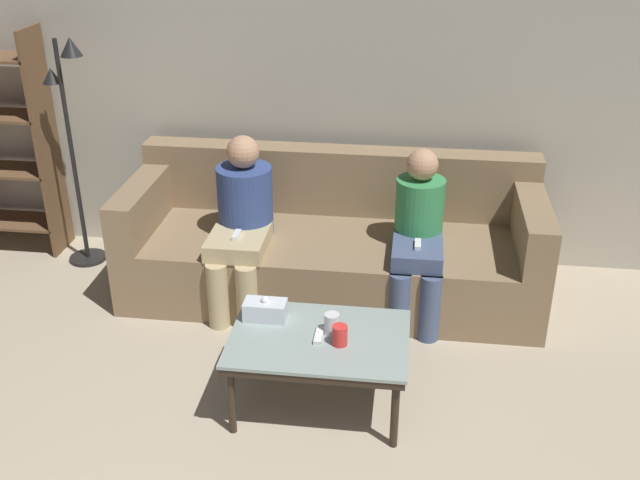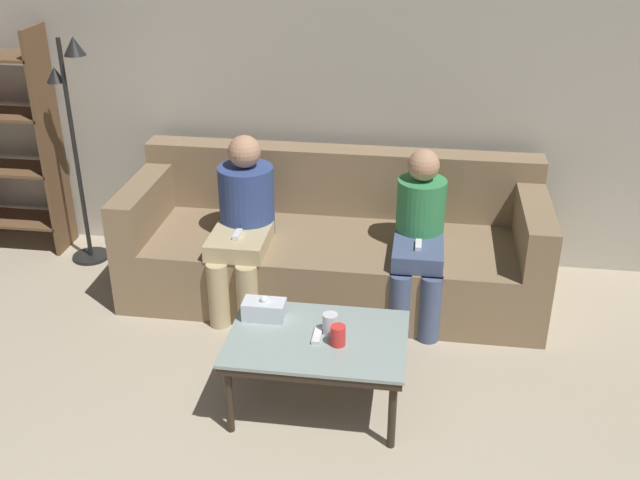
{
  "view_description": "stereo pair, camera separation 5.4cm",
  "coord_description": "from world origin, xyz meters",
  "px_view_note": "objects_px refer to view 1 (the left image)",
  "views": [
    {
      "loc": [
        0.48,
        -1.16,
        2.53
      ],
      "look_at": [
        0.0,
        2.55,
        0.67
      ],
      "focal_mm": 42.0,
      "sensor_mm": 36.0,
      "label": 1
    },
    {
      "loc": [
        0.54,
        -1.15,
        2.53
      ],
      "look_at": [
        0.0,
        2.55,
        0.67
      ],
      "focal_mm": 42.0,
      "sensor_mm": 36.0,
      "label": 2
    }
  ],
  "objects_px": {
    "cup_near_right": "(340,335)",
    "game_remote": "(319,335)",
    "cup_near_left": "(332,324)",
    "standing_lamp": "(72,130)",
    "couch": "(333,246)",
    "seated_person_mid_left": "(418,232)",
    "seated_person_left_end": "(242,218)",
    "coffee_table": "(319,344)",
    "tissue_box": "(265,310)"
  },
  "relations": [
    {
      "from": "couch",
      "to": "cup_near_right",
      "type": "xyz_separation_m",
      "value": [
        0.18,
        -1.29,
        0.16
      ]
    },
    {
      "from": "game_remote",
      "to": "standing_lamp",
      "type": "xyz_separation_m",
      "value": [
        -1.85,
        1.42,
        0.54
      ]
    },
    {
      "from": "cup_near_left",
      "to": "standing_lamp",
      "type": "bearing_deg",
      "value": 144.34
    },
    {
      "from": "coffee_table",
      "to": "seated_person_left_end",
      "type": "height_order",
      "value": "seated_person_left_end"
    },
    {
      "from": "seated_person_mid_left",
      "to": "tissue_box",
      "type": "bearing_deg",
      "value": -131.87
    },
    {
      "from": "couch",
      "to": "seated_person_mid_left",
      "type": "height_order",
      "value": "seated_person_mid_left"
    },
    {
      "from": "game_remote",
      "to": "seated_person_mid_left",
      "type": "relative_size",
      "value": 0.14
    },
    {
      "from": "tissue_box",
      "to": "seated_person_mid_left",
      "type": "distance_m",
      "value": 1.16
    },
    {
      "from": "tissue_box",
      "to": "coffee_table",
      "type": "bearing_deg",
      "value": -24.38
    },
    {
      "from": "standing_lamp",
      "to": "couch",
      "type": "bearing_deg",
      "value": -5.79
    },
    {
      "from": "cup_near_right",
      "to": "standing_lamp",
      "type": "bearing_deg",
      "value": 143.23
    },
    {
      "from": "coffee_table",
      "to": "cup_near_left",
      "type": "relative_size",
      "value": 8.21
    },
    {
      "from": "cup_near_left",
      "to": "seated_person_mid_left",
      "type": "xyz_separation_m",
      "value": [
        0.42,
        0.96,
        0.08
      ]
    },
    {
      "from": "seated_person_mid_left",
      "to": "cup_near_right",
      "type": "bearing_deg",
      "value": -109.11
    },
    {
      "from": "cup_near_left",
      "to": "seated_person_mid_left",
      "type": "bearing_deg",
      "value": 66.48
    },
    {
      "from": "cup_near_right",
      "to": "game_remote",
      "type": "height_order",
      "value": "cup_near_right"
    },
    {
      "from": "coffee_table",
      "to": "seated_person_mid_left",
      "type": "xyz_separation_m",
      "value": [
        0.47,
        1.0,
        0.18
      ]
    },
    {
      "from": "cup_near_right",
      "to": "tissue_box",
      "type": "distance_m",
      "value": 0.45
    },
    {
      "from": "cup_near_left",
      "to": "cup_near_right",
      "type": "height_order",
      "value": "cup_near_left"
    },
    {
      "from": "coffee_table",
      "to": "game_remote",
      "type": "distance_m",
      "value": 0.05
    },
    {
      "from": "couch",
      "to": "coffee_table",
      "type": "bearing_deg",
      "value": -86.68
    },
    {
      "from": "game_remote",
      "to": "seated_person_left_end",
      "type": "bearing_deg",
      "value": 121.33
    },
    {
      "from": "couch",
      "to": "game_remote",
      "type": "distance_m",
      "value": 1.24
    },
    {
      "from": "cup_near_left",
      "to": "tissue_box",
      "type": "distance_m",
      "value": 0.37
    },
    {
      "from": "game_remote",
      "to": "seated_person_mid_left",
      "type": "height_order",
      "value": "seated_person_mid_left"
    },
    {
      "from": "cup_near_right",
      "to": "seated_person_mid_left",
      "type": "height_order",
      "value": "seated_person_mid_left"
    },
    {
      "from": "couch",
      "to": "cup_near_left",
      "type": "xyz_separation_m",
      "value": [
        0.13,
        -1.19,
        0.17
      ]
    },
    {
      "from": "standing_lamp",
      "to": "cup_near_left",
      "type": "bearing_deg",
      "value": -35.66
    },
    {
      "from": "tissue_box",
      "to": "game_remote",
      "type": "xyz_separation_m",
      "value": [
        0.3,
        -0.14,
        -0.04
      ]
    },
    {
      "from": "cup_near_right",
      "to": "seated_person_left_end",
      "type": "xyz_separation_m",
      "value": [
        -0.73,
        1.07,
        0.11
      ]
    },
    {
      "from": "cup_near_left",
      "to": "seated_person_left_end",
      "type": "height_order",
      "value": "seated_person_left_end"
    },
    {
      "from": "cup_near_right",
      "to": "game_remote",
      "type": "xyz_separation_m",
      "value": [
        -0.11,
        0.05,
        -0.04
      ]
    },
    {
      "from": "tissue_box",
      "to": "standing_lamp",
      "type": "relative_size",
      "value": 0.14
    },
    {
      "from": "cup_near_right",
      "to": "standing_lamp",
      "type": "relative_size",
      "value": 0.07
    },
    {
      "from": "cup_near_right",
      "to": "seated_person_mid_left",
      "type": "relative_size",
      "value": 0.1
    },
    {
      "from": "tissue_box",
      "to": "game_remote",
      "type": "height_order",
      "value": "tissue_box"
    },
    {
      "from": "game_remote",
      "to": "tissue_box",
      "type": "bearing_deg",
      "value": 155.62
    },
    {
      "from": "cup_near_right",
      "to": "cup_near_left",
      "type": "bearing_deg",
      "value": 118.4
    },
    {
      "from": "coffee_table",
      "to": "tissue_box",
      "type": "relative_size",
      "value": 4.09
    },
    {
      "from": "cup_near_right",
      "to": "seated_person_mid_left",
      "type": "bearing_deg",
      "value": 70.89
    },
    {
      "from": "coffee_table",
      "to": "game_remote",
      "type": "xyz_separation_m",
      "value": [
        -0.0,
        0.0,
        0.05
      ]
    },
    {
      "from": "cup_near_left",
      "to": "seated_person_mid_left",
      "type": "relative_size",
      "value": 0.1
    },
    {
      "from": "couch",
      "to": "cup_near_left",
      "type": "bearing_deg",
      "value": -83.76
    },
    {
      "from": "seated_person_left_end",
      "to": "cup_near_left",
      "type": "bearing_deg",
      "value": -55.13
    },
    {
      "from": "cup_near_right",
      "to": "game_remote",
      "type": "distance_m",
      "value": 0.13
    },
    {
      "from": "couch",
      "to": "standing_lamp",
      "type": "relative_size",
      "value": 1.67
    },
    {
      "from": "cup_near_left",
      "to": "game_remote",
      "type": "relative_size",
      "value": 0.73
    },
    {
      "from": "cup_near_left",
      "to": "cup_near_right",
      "type": "xyz_separation_m",
      "value": [
        0.05,
        -0.1,
        -0.0
      ]
    },
    {
      "from": "cup_near_left",
      "to": "game_remote",
      "type": "height_order",
      "value": "cup_near_left"
    },
    {
      "from": "game_remote",
      "to": "seated_person_left_end",
      "type": "distance_m",
      "value": 1.2
    }
  ]
}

